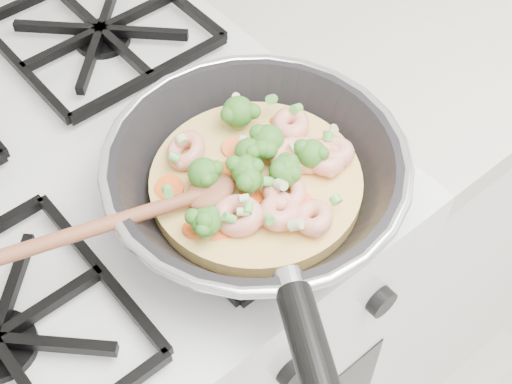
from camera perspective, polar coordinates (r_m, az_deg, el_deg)
stove at (r=1.17m, az=-10.69°, el=-12.20°), size 0.60×0.60×0.92m
counter_right at (r=1.51m, az=15.45°, el=5.74°), size 1.00×0.60×0.90m
skillet at (r=0.70m, az=0.09°, el=1.07°), size 0.48×0.44×0.10m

